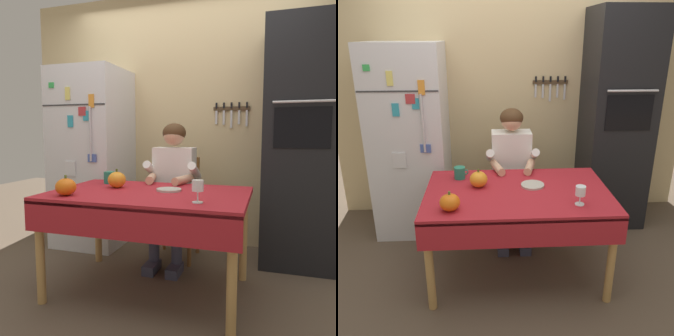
% 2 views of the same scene
% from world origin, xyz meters
% --- Properties ---
extents(ground_plane, '(10.00, 10.00, 0.00)m').
position_xyz_m(ground_plane, '(0.00, 0.00, 0.00)').
color(ground_plane, brown).
rests_on(ground_plane, ground).
extents(back_wall_assembly, '(3.70, 0.13, 2.60)m').
position_xyz_m(back_wall_assembly, '(0.05, 1.35, 1.30)').
color(back_wall_assembly, '#D1B784').
rests_on(back_wall_assembly, ground).
extents(refrigerator, '(0.68, 0.71, 1.80)m').
position_xyz_m(refrigerator, '(-0.95, 0.96, 0.90)').
color(refrigerator, silver).
rests_on(refrigerator, ground).
extents(wall_oven, '(0.60, 0.64, 2.10)m').
position_xyz_m(wall_oven, '(1.05, 1.00, 1.05)').
color(wall_oven, black).
rests_on(wall_oven, ground).
extents(dining_table, '(1.40, 0.90, 0.74)m').
position_xyz_m(dining_table, '(0.00, 0.08, 0.66)').
color(dining_table, tan).
rests_on(dining_table, ground).
extents(chair_behind_person, '(0.40, 0.40, 0.93)m').
position_xyz_m(chair_behind_person, '(0.00, 0.87, 0.51)').
color(chair_behind_person, brown).
rests_on(chair_behind_person, ground).
extents(seated_person, '(0.47, 0.55, 1.25)m').
position_xyz_m(seated_person, '(0.00, 0.68, 0.74)').
color(seated_person, '#38384C').
rests_on(seated_person, ground).
extents(coffee_mug, '(0.12, 0.09, 0.10)m').
position_xyz_m(coffee_mug, '(-0.45, 0.37, 0.79)').
color(coffee_mug, '#237F66').
rests_on(coffee_mug, dining_table).
extents(wine_glass, '(0.07, 0.07, 0.14)m').
position_xyz_m(wine_glass, '(0.41, -0.17, 0.84)').
color(wine_glass, white).
rests_on(wine_glass, dining_table).
extents(pumpkin_large, '(0.14, 0.14, 0.15)m').
position_xyz_m(pumpkin_large, '(-0.30, 0.19, 0.80)').
color(pumpkin_large, orange).
rests_on(pumpkin_large, dining_table).
extents(pumpkin_medium, '(0.14, 0.14, 0.14)m').
position_xyz_m(pumpkin_medium, '(-0.48, -0.20, 0.80)').
color(pumpkin_medium, orange).
rests_on(pumpkin_medium, dining_table).
extents(serving_tray, '(0.18, 0.18, 0.02)m').
position_xyz_m(serving_tray, '(0.13, 0.17, 0.75)').
color(serving_tray, '#B7B2A8').
rests_on(serving_tray, dining_table).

